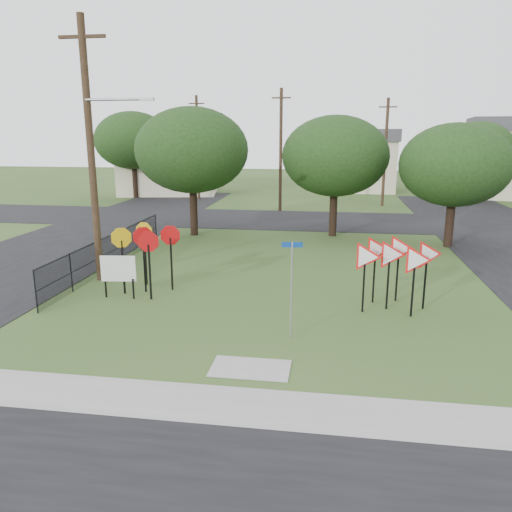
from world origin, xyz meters
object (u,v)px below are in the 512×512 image
(street_name_sign, at_px, (292,283))
(info_board, at_px, (118,270))
(stop_sign_cluster, at_px, (146,244))
(yield_sign_cluster, at_px, (395,257))

(street_name_sign, bearing_deg, info_board, 157.54)
(street_name_sign, height_order, info_board, street_name_sign)
(street_name_sign, distance_m, stop_sign_cluster, 6.67)
(street_name_sign, bearing_deg, yield_sign_cluster, 43.49)
(street_name_sign, bearing_deg, stop_sign_cluster, 148.07)
(yield_sign_cluster, xyz_separation_m, info_board, (-9.59, -0.38, -0.74))
(stop_sign_cluster, relative_size, info_board, 1.59)
(stop_sign_cluster, bearing_deg, yield_sign_cluster, -3.21)
(street_name_sign, xyz_separation_m, yield_sign_cluster, (3.19, 3.03, 0.14))
(stop_sign_cluster, bearing_deg, street_name_sign, -31.93)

